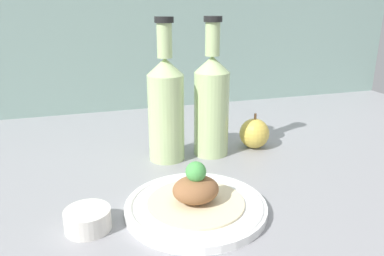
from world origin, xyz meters
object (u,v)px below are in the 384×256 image
(plate, at_px, (196,206))
(cider_bottle_right, at_px, (212,103))
(cider_bottle_left, at_px, (166,106))
(apple, at_px, (254,133))
(dipping_bowl, at_px, (88,219))
(plated_food, at_px, (196,191))

(plate, bearing_deg, cider_bottle_right, 64.67)
(cider_bottle_left, xyz_separation_m, apple, (0.22, 0.00, -0.09))
(plate, bearing_deg, dipping_bowl, -179.76)
(plated_food, distance_m, cider_bottle_left, 0.25)
(plated_food, xyz_separation_m, cider_bottle_left, (0.01, 0.23, 0.09))
(apple, xyz_separation_m, dipping_bowl, (-0.40, -0.24, -0.02))
(plate, distance_m, apple, 0.33)
(cider_bottle_left, xyz_separation_m, cider_bottle_right, (0.10, 0.00, 0.00))
(cider_bottle_left, bearing_deg, cider_bottle_right, 0.00)
(cider_bottle_right, bearing_deg, dipping_bowl, -140.66)
(cider_bottle_left, relative_size, apple, 3.60)
(plated_food, bearing_deg, apple, 46.84)
(plate, distance_m, plated_food, 0.03)
(plate, relative_size, plated_food, 1.46)
(dipping_bowl, bearing_deg, plated_food, 0.24)
(apple, bearing_deg, cider_bottle_left, -178.95)
(plate, bearing_deg, cider_bottle_left, 88.49)
(plate, height_order, cider_bottle_left, cider_bottle_left)
(cider_bottle_left, relative_size, dipping_bowl, 4.29)
(apple, bearing_deg, plate, -133.16)
(plated_food, xyz_separation_m, cider_bottle_right, (0.11, 0.23, 0.09))
(cider_bottle_left, xyz_separation_m, dipping_bowl, (-0.18, -0.24, -0.11))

